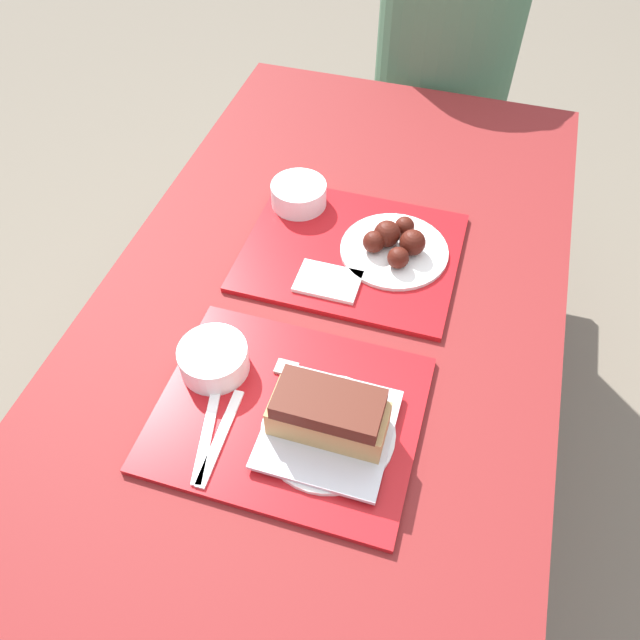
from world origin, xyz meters
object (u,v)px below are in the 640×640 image
tray_far (351,252)px  bowl_coleslaw_far (299,193)px  tray_near (289,413)px  person_seated_across (446,55)px  brisket_sandwich_plate (328,420)px  wings_plate_far (395,245)px  bowl_coleslaw_near (214,358)px

tray_far → bowl_coleslaw_far: bowl_coleslaw_far is taller
tray_near → person_seated_across: 1.25m
brisket_sandwich_plate → bowl_coleslaw_far: bearing=112.7°
bowl_coleslaw_far → wings_plate_far: bearing=-20.9°
bowl_coleslaw_far → bowl_coleslaw_near: bearing=-90.5°
bowl_coleslaw_far → person_seated_across: person_seated_across is taller
brisket_sandwich_plate → bowl_coleslaw_far: brisket_sandwich_plate is taller
tray_near → bowl_coleslaw_near: 0.15m
person_seated_across → brisket_sandwich_plate: bearing=-88.9°
bowl_coleslaw_far → person_seated_across: bearing=76.3°
tray_near → bowl_coleslaw_far: 0.50m
brisket_sandwich_plate → wings_plate_far: brisket_sandwich_plate is taller
wings_plate_far → person_seated_across: bearing=92.4°
bowl_coleslaw_far → person_seated_across: (0.19, 0.76, -0.05)m
bowl_coleslaw_near → person_seated_across: 1.22m
bowl_coleslaw_near → bowl_coleslaw_far: same height
tray_near → tray_far: bearing=89.8°
tray_far → bowl_coleslaw_near: bearing=-113.1°
tray_near → brisket_sandwich_plate: 0.08m
bowl_coleslaw_near → person_seated_across: bearing=81.0°
tray_near → bowl_coleslaw_far: (-0.14, 0.48, 0.03)m
tray_near → tray_far: size_ratio=1.00×
bowl_coleslaw_near → wings_plate_far: bearing=57.6°
tray_far → brisket_sandwich_plate: 0.41m
wings_plate_far → person_seated_across: size_ratio=0.29×
tray_near → bowl_coleslaw_far: size_ratio=3.60×
bowl_coleslaw_near → bowl_coleslaw_far: size_ratio=1.00×
wings_plate_far → bowl_coleslaw_far: bearing=159.1°
tray_far → wings_plate_far: 0.09m
brisket_sandwich_plate → wings_plate_far: bearing=88.4°
tray_far → tray_near: bearing=-90.2°
bowl_coleslaw_far → tray_far: bearing=-36.1°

